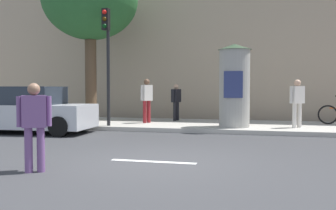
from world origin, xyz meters
name	(u,v)px	position (x,y,z in m)	size (l,w,h in m)	color
ground_plane	(153,162)	(0.00, 0.00, 0.00)	(80.00, 80.00, 0.00)	#38383A
sidewalk_curb	(204,125)	(0.00, 7.00, 0.07)	(36.00, 4.00, 0.15)	#B2ADA3
lane_markings	(153,162)	(0.00, 0.00, 0.00)	(25.80, 0.16, 0.01)	silver
building_backdrop	(220,23)	(0.00, 12.00, 4.79)	(36.00, 5.00, 9.57)	tan
traffic_light	(107,47)	(-3.23, 5.24, 2.95)	(0.24, 0.45, 4.14)	black
poster_column	(234,85)	(1.20, 6.00, 1.61)	(1.16, 1.16, 2.88)	#9E9B93
street_tree	(90,0)	(-4.58, 6.77, 5.02)	(3.83, 3.83, 6.54)	brown
pedestrian_in_red_top	(34,119)	(-1.80, -1.43, 0.95)	(0.52, 0.51, 1.60)	#724C84
pedestrian_near_pole	(147,97)	(-2.22, 6.74, 1.15)	(0.42, 0.51, 1.71)	maroon
pedestrian_with_bag	(297,99)	(3.30, 6.23, 1.12)	(0.51, 0.48, 1.65)	silver
pedestrian_tallest	(176,99)	(-1.33, 8.00, 1.03)	(0.35, 0.61, 1.52)	black
parked_car_blue	(30,111)	(-5.44, 3.87, 0.74)	(4.16, 2.03, 1.56)	silver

